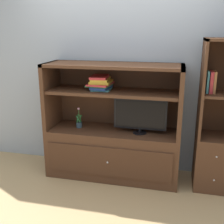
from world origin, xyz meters
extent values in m
plane|color=tan|center=(0.00, 0.00, 0.00)|extent=(8.00, 8.00, 0.00)
cube|color=#9EA8B2|center=(0.00, 0.75, 1.40)|extent=(6.00, 0.10, 2.80)
cube|color=#4C2D1C|center=(0.00, 0.40, 0.31)|extent=(1.66, 0.54, 0.62)
cube|color=#462A19|center=(0.00, 0.12, 0.31)|extent=(1.53, 0.02, 0.37)
sphere|color=silver|center=(0.00, 0.11, 0.31)|extent=(0.02, 0.02, 0.02)
cube|color=#4C2D1C|center=(-0.81, 0.40, 1.03)|extent=(0.05, 0.54, 0.83)
cube|color=#4C2D1C|center=(0.81, 0.40, 1.03)|extent=(0.05, 0.54, 0.83)
cube|color=#4C2D1C|center=(0.00, 0.66, 1.03)|extent=(1.66, 0.02, 0.83)
cube|color=#4C2D1C|center=(0.00, 0.40, 1.43)|extent=(1.66, 0.54, 0.04)
cube|color=#4C2D1C|center=(0.00, 0.40, 1.11)|extent=(1.56, 0.49, 0.04)
cylinder|color=black|center=(0.34, 0.37, 0.62)|extent=(0.17, 0.17, 0.01)
cylinder|color=black|center=(0.34, 0.37, 0.65)|extent=(0.03, 0.03, 0.04)
cube|color=black|center=(0.34, 0.37, 0.86)|extent=(0.64, 0.02, 0.37)
cube|color=black|center=(0.34, 0.35, 0.86)|extent=(0.59, 0.00, 0.34)
cylinder|color=#384C56|center=(-0.45, 0.40, 0.65)|extent=(0.07, 0.07, 0.07)
cylinder|color=#3D6B33|center=(-0.45, 0.40, 0.78)|extent=(0.01, 0.01, 0.19)
cube|color=#2D7A38|center=(-0.43, 0.40, 0.74)|extent=(0.03, 0.07, 0.12)
cube|color=#2D7A38|center=(-0.44, 0.42, 0.74)|extent=(0.07, 0.00, 0.09)
cube|color=#2D7A38|center=(-0.46, 0.39, 0.74)|extent=(0.02, 0.07, 0.09)
cube|color=#2D7A38|center=(-0.45, 0.38, 0.74)|extent=(0.07, 0.02, 0.08)
sphere|color=#DB9EC6|center=(-0.45, 0.40, 0.87)|extent=(0.02, 0.02, 0.02)
sphere|color=#DB9EC6|center=(-0.44, 0.39, 0.87)|extent=(0.03, 0.03, 0.03)
cube|color=teal|center=(-0.14, 0.40, 1.13)|extent=(0.22, 0.25, 0.02)
cube|color=#2D519E|center=(-0.15, 0.41, 1.16)|extent=(0.22, 0.32, 0.03)
cube|color=#338C4C|center=(-0.17, 0.41, 1.18)|extent=(0.30, 0.31, 0.02)
cube|color=red|center=(-0.16, 0.40, 1.20)|extent=(0.28, 0.35, 0.02)
cube|color=gold|center=(-0.15, 0.40, 1.22)|extent=(0.24, 0.29, 0.03)
cube|color=gold|center=(-0.16, 0.41, 1.25)|extent=(0.23, 0.34, 0.03)
cube|color=red|center=(-0.16, 0.39, 1.28)|extent=(0.22, 0.32, 0.03)
cube|color=#4C2D1C|center=(1.23, 0.40, 0.32)|extent=(0.44, 0.45, 0.64)
sphere|color=silver|center=(1.23, 0.17, 0.48)|extent=(0.02, 0.02, 0.02)
sphere|color=silver|center=(1.23, 0.17, 0.19)|extent=(0.02, 0.02, 0.02)
cube|color=#4C2D1C|center=(1.03, 0.40, 1.19)|extent=(0.03, 0.45, 1.11)
cube|color=#4C2D1C|center=(1.23, 0.62, 1.19)|extent=(0.44, 0.02, 1.11)
cube|color=#4C2D1C|center=(1.23, 0.40, 1.14)|extent=(0.38, 0.41, 0.03)
cube|color=teal|center=(1.08, 0.40, 1.28)|extent=(0.02, 0.15, 0.24)
cube|color=red|center=(1.12, 0.40, 1.27)|extent=(0.04, 0.17, 0.24)
cube|color=#A56638|center=(1.15, 0.40, 1.27)|extent=(0.03, 0.18, 0.24)
camera|label=1|loc=(0.75, -2.88, 1.84)|focal=45.57mm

